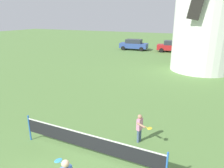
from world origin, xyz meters
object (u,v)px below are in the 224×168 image
Objects in this scene: parked_car_red at (173,46)px; player_far at (140,127)px; tennis_net at (88,142)px; parked_car_blue at (134,44)px.

player_far is at bearing -82.93° from parked_car_red.
player_far is (1.33, 1.79, -0.00)m from tennis_net.
parked_car_red reaches higher than player_far.
tennis_net is at bearing -73.81° from parked_car_blue.
tennis_net is at bearing -86.47° from parked_car_red.
player_far is 0.28× the size of parked_car_red.
parked_car_red is at bearing 5.33° from parked_car_blue.
player_far is at bearing 53.24° from tennis_net.
parked_car_blue is 5.59m from parked_car_red.
parked_car_blue is (-7.11, 24.47, 0.12)m from tennis_net.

